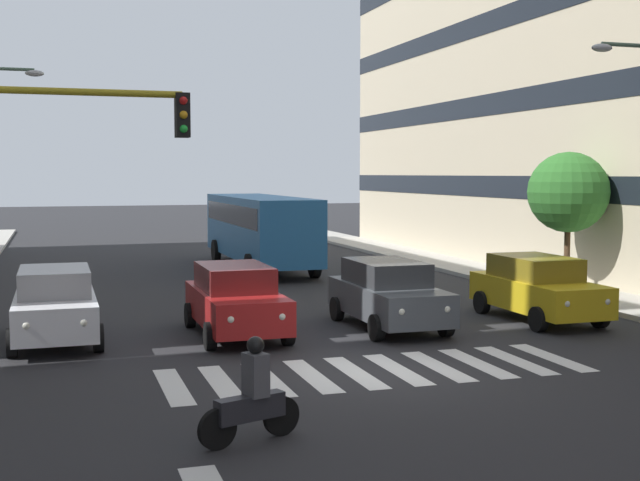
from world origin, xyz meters
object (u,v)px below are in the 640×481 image
at_px(car_0, 537,288).
at_px(street_tree_1, 568,192).
at_px(car_3, 55,304).
at_px(bus_behind_traffic, 260,224).
at_px(car_1, 388,294).
at_px(car_2, 236,300).
at_px(motorcycle_with_rider, 252,399).

relative_size(car_0, street_tree_1, 0.98).
bearing_deg(street_tree_1, car_3, 12.02).
distance_m(car_0, car_3, 12.43).
bearing_deg(car_3, street_tree_1, -167.98).
xyz_separation_m(car_0, car_3, (12.40, -0.88, 0.00)).
bearing_deg(bus_behind_traffic, car_1, 90.00).
xyz_separation_m(car_0, car_1, (4.27, -0.16, 0.00)).
xyz_separation_m(car_0, street_tree_1, (-3.85, -4.33, 2.44)).
relative_size(car_0, car_1, 1.00).
distance_m(car_1, street_tree_1, 9.45).
distance_m(car_2, motorcycle_with_rider, 8.19).
distance_m(bus_behind_traffic, street_tree_1, 12.86).
height_order(car_0, car_2, same).
bearing_deg(motorcycle_with_rider, car_2, -100.19).
relative_size(car_0, bus_behind_traffic, 0.42).
bearing_deg(motorcycle_with_rider, car_1, -124.31).
height_order(car_1, motorcycle_with_rider, car_1).
distance_m(car_1, motorcycle_with_rider, 9.55).
height_order(car_1, car_2, same).
xyz_separation_m(car_1, motorcycle_with_rider, (5.38, 7.88, -0.24)).
height_order(car_3, bus_behind_traffic, bus_behind_traffic).
xyz_separation_m(bus_behind_traffic, street_tree_1, (-8.12, 9.86, 1.46)).
bearing_deg(motorcycle_with_rider, car_0, -141.34).
bearing_deg(car_2, car_1, 177.43).
bearing_deg(street_tree_1, car_1, 27.20).
bearing_deg(car_0, car_1, -2.15).
bearing_deg(car_0, motorcycle_with_rider, 38.66).
bearing_deg(car_3, car_2, 172.69).
relative_size(car_1, car_2, 1.00).
distance_m(motorcycle_with_rider, street_tree_1, 18.30).
relative_size(motorcycle_with_rider, street_tree_1, 0.36).
xyz_separation_m(car_1, street_tree_1, (-8.12, -4.17, 2.44)).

